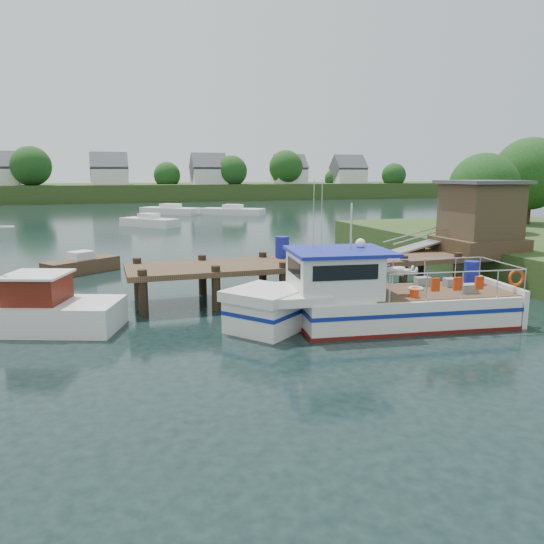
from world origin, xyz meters
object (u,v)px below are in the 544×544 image
object	(u,v)px
dock	(430,234)
moored_c	(434,231)
moored_b	(149,222)
moored_d	(171,210)
lobster_boat	(369,300)
moored_far	(233,211)
work_boat	(14,311)
moored_rowboat	(81,265)

from	to	relation	value
dock	moored_c	distance (m)	18.62
dock	moored_b	distance (m)	31.37
moored_c	moored_d	distance (m)	33.72
lobster_boat	moored_far	world-z (taller)	lobster_boat
dock	work_boat	bearing A→B (deg)	-173.98
work_boat	moored_d	size ratio (longest dim) A/B	0.98
dock	lobster_boat	xyz separation A→B (m)	(-5.30, -4.63, -1.40)
lobster_boat	dock	bearing A→B (deg)	48.23
dock	moored_far	xyz separation A→B (m)	(1.45, 41.28, -1.79)
moored_far	moored_d	xyz separation A→B (m)	(-6.78, 3.45, 0.01)
work_boat	moored_far	size ratio (longest dim) A/B	0.94
moored_b	moored_d	world-z (taller)	moored_d
work_boat	moored_far	bearing A→B (deg)	87.36
moored_far	moored_c	xyz separation A→B (m)	(9.30, -26.19, 0.02)
dock	moored_c	bearing A→B (deg)	54.51
lobster_boat	moored_b	distance (m)	34.81
lobster_boat	moored_far	bearing A→B (deg)	88.71
work_boat	moored_far	world-z (taller)	work_boat
moored_rowboat	moored_b	xyz separation A→B (m)	(5.16, 22.15, 0.06)
moored_far	moored_b	world-z (taller)	moored_b
moored_rowboat	moored_b	size ratio (longest dim) A/B	0.68
lobster_boat	moored_far	size ratio (longest dim) A/B	1.30
lobster_boat	work_boat	xyz separation A→B (m)	(-10.63, 2.95, -0.25)
lobster_boat	moored_c	xyz separation A→B (m)	(16.06, 19.72, -0.37)
moored_far	moored_d	distance (m)	7.60
moored_rowboat	moored_b	world-z (taller)	moored_b
moored_c	moored_d	bearing A→B (deg)	118.04
moored_far	moored_b	distance (m)	15.48
lobster_boat	moored_d	world-z (taller)	lobster_boat
dock	moored_c	size ratio (longest dim) A/B	1.97
dock	moored_rowboat	xyz separation A→B (m)	(-14.27, 7.81, -1.85)
dock	moored_b	world-z (taller)	dock
moored_c	moored_d	size ratio (longest dim) A/B	1.19
moored_c	work_boat	bearing A→B (deg)	-148.31
dock	moored_d	size ratio (longest dim) A/B	2.35
moored_b	moored_d	bearing A→B (deg)	88.40
moored_rowboat	moored_d	world-z (taller)	moored_d
moored_far	moored_b	size ratio (longest dim) A/B	1.36
lobster_boat	moored_far	distance (m)	46.41
moored_rowboat	moored_c	xyz separation A→B (m)	(25.03, 7.28, 0.08)
moored_c	dock	bearing A→B (deg)	-125.94
dock	moored_far	bearing A→B (deg)	87.98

